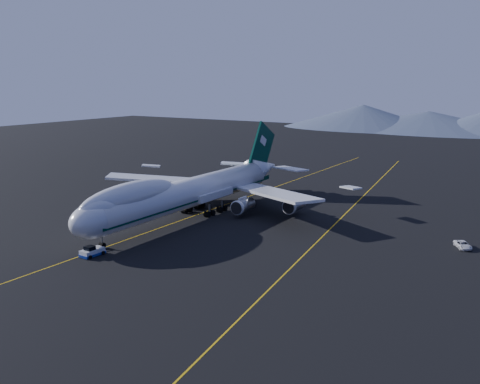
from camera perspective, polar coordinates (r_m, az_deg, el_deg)
The scene contains 6 objects.
ground at distance 120.08m, azimuth -5.34°, elevation -2.69°, with size 500.00×500.00×0.00m, color black.
taxiway_line_main at distance 120.07m, azimuth -5.34°, elevation -2.69°, with size 0.25×220.00×0.01m, color gold.
taxiway_line_side at distance 114.16m, azimuth 9.90°, elevation -3.59°, with size 0.25×200.00×0.01m, color gold.
boeing_747 at distance 118.78m, azimuth -5.38°, elevation 0.03°, with size 59.62×72.43×19.37m.
pushback_tug at distance 97.29m, azimuth -15.47°, elevation -6.23°, with size 2.66×4.43×1.89m.
service_van at distance 105.91m, azimuth 22.67°, elevation -5.22°, with size 2.14×4.65×1.29m, color silver.
Camera 1 is at (70.53, -92.38, 30.15)m, focal length 40.00 mm.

